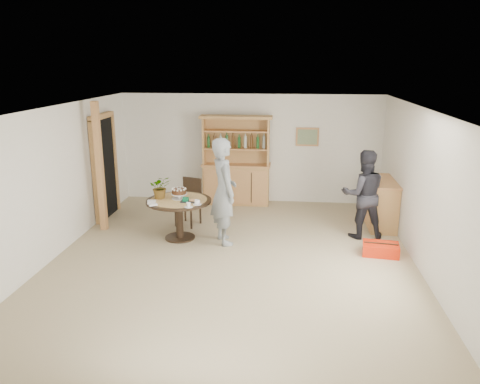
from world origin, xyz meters
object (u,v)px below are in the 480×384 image
dining_table (179,207)px  teen_boy (224,191)px  red_suitcase (381,249)px  hutch (236,174)px  sideboard (380,203)px  dining_chair (190,199)px  adult_person (363,194)px

dining_table → teen_boy: size_ratio=0.62×
dining_table → red_suitcase: size_ratio=1.85×
hutch → red_suitcase: 3.99m
sideboard → dining_table: size_ratio=1.05×
dining_chair → red_suitcase: dining_chair is taller
hutch → sideboard: hutch is taller
dining_table → teen_boy: teen_boy is taller
sideboard → teen_boy: (-2.99, -1.23, 0.49)m
sideboard → teen_boy: bearing=-157.6°
dining_chair → teen_boy: teen_boy is taller
red_suitcase → teen_boy: bearing=-178.8°
sideboard → dining_table: bearing=-163.6°
dining_table → red_suitcase: bearing=-6.4°
dining_table → teen_boy: 0.93m
sideboard → teen_boy: size_ratio=0.65×
teen_boy → red_suitcase: size_ratio=2.98×
dining_table → dining_chair: 0.83m
sideboard → dining_chair: bearing=-175.4°
sideboard → dining_chair: (-3.81, -0.31, 0.06)m
dining_chair → red_suitcase: (3.57, -1.23, -0.43)m
sideboard → dining_chair: 3.83m
hutch → teen_boy: size_ratio=1.06×
hutch → adult_person: hutch is taller
teen_boy → dining_chair: bearing=17.5°
hutch → adult_person: (2.58, -1.93, 0.14)m
hutch → dining_table: (-0.80, -2.37, -0.08)m
teen_boy → red_suitcase: (2.75, -0.30, -0.86)m
dining_table → dining_chair: (0.03, 0.83, -0.07)m
adult_person → red_suitcase: size_ratio=2.57×
adult_person → red_suitcase: bearing=99.1°
hutch → sideboard: bearing=-22.2°
adult_person → red_suitcase: adult_person is taller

